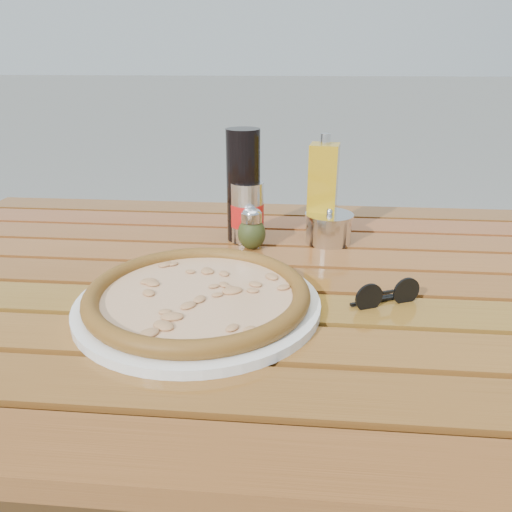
# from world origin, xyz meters

# --- Properties ---
(table) EXTENTS (1.40, 0.90, 0.75)m
(table) POSITION_xyz_m (0.00, -0.00, 0.67)
(table) COLOR #341B0B
(table) RESTS_ON ground
(plate) EXTENTS (0.39, 0.39, 0.01)m
(plate) POSITION_xyz_m (-0.07, -0.12, 0.76)
(plate) COLOR white
(plate) RESTS_ON table
(pizza) EXTENTS (0.38, 0.38, 0.03)m
(pizza) POSITION_xyz_m (-0.07, -0.12, 0.77)
(pizza) COLOR beige
(pizza) RESTS_ON plate
(pepper_shaker) EXTENTS (0.07, 0.07, 0.08)m
(pepper_shaker) POSITION_xyz_m (-0.03, 0.17, 0.79)
(pepper_shaker) COLOR #C43F16
(pepper_shaker) RESTS_ON table
(oregano_shaker) EXTENTS (0.06, 0.06, 0.08)m
(oregano_shaker) POSITION_xyz_m (-0.02, 0.13, 0.79)
(oregano_shaker) COLOR #3A441B
(oregano_shaker) RESTS_ON table
(dark_bottle) EXTENTS (0.08, 0.08, 0.22)m
(dark_bottle) POSITION_xyz_m (-0.04, 0.19, 0.86)
(dark_bottle) COLOR black
(dark_bottle) RESTS_ON table
(soda_can) EXTENTS (0.07, 0.07, 0.12)m
(soda_can) POSITION_xyz_m (-0.03, 0.18, 0.81)
(soda_can) COLOR silver
(soda_can) RESTS_ON table
(olive_oil_cruet) EXTENTS (0.06, 0.06, 0.21)m
(olive_oil_cruet) POSITION_xyz_m (0.12, 0.21, 0.85)
(olive_oil_cruet) COLOR #B18612
(olive_oil_cruet) RESTS_ON table
(parmesan_tin) EXTENTS (0.10, 0.10, 0.07)m
(parmesan_tin) POSITION_xyz_m (0.13, 0.18, 0.78)
(parmesan_tin) COLOR silver
(parmesan_tin) RESTS_ON table
(sunglasses) EXTENTS (0.11, 0.07, 0.04)m
(sunglasses) POSITION_xyz_m (0.21, -0.08, 0.77)
(sunglasses) COLOR black
(sunglasses) RESTS_ON table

